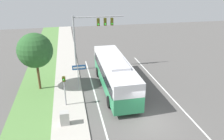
{
  "coord_description": "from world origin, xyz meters",
  "views": [
    {
      "loc": [
        -5.87,
        -13.92,
        10.59
      ],
      "look_at": [
        -1.47,
        7.08,
        1.7
      ],
      "focal_mm": 35.0,
      "sensor_mm": 36.0,
      "label": 1
    }
  ],
  "objects_px": {
    "bus": "(114,72)",
    "signal_gantry": "(91,30)",
    "street_sign": "(79,73)",
    "pedestrian_signal": "(64,86)",
    "utility_cabinet": "(65,118)"
  },
  "relations": [
    {
      "from": "pedestrian_signal",
      "to": "street_sign",
      "type": "bearing_deg",
      "value": 62.04
    },
    {
      "from": "street_sign",
      "to": "utility_cabinet",
      "type": "bearing_deg",
      "value": -105.35
    },
    {
      "from": "pedestrian_signal",
      "to": "street_sign",
      "type": "height_order",
      "value": "pedestrian_signal"
    },
    {
      "from": "signal_gantry",
      "to": "pedestrian_signal",
      "type": "bearing_deg",
      "value": -112.12
    },
    {
      "from": "bus",
      "to": "utility_cabinet",
      "type": "height_order",
      "value": "bus"
    },
    {
      "from": "signal_gantry",
      "to": "pedestrian_signal",
      "type": "xyz_separation_m",
      "value": [
        -3.46,
        -8.52,
        -2.98
      ]
    },
    {
      "from": "bus",
      "to": "signal_gantry",
      "type": "xyz_separation_m",
      "value": [
        -1.56,
        6.07,
        3.13
      ]
    },
    {
      "from": "pedestrian_signal",
      "to": "street_sign",
      "type": "distance_m",
      "value": 3.02
    },
    {
      "from": "bus",
      "to": "signal_gantry",
      "type": "distance_m",
      "value": 7.01
    },
    {
      "from": "bus",
      "to": "utility_cabinet",
      "type": "distance_m",
      "value": 7.5
    },
    {
      "from": "pedestrian_signal",
      "to": "bus",
      "type": "bearing_deg",
      "value": 26.02
    },
    {
      "from": "utility_cabinet",
      "to": "pedestrian_signal",
      "type": "bearing_deg",
      "value": 87.8
    },
    {
      "from": "street_sign",
      "to": "signal_gantry",
      "type": "bearing_deg",
      "value": 70.72
    },
    {
      "from": "signal_gantry",
      "to": "bus",
      "type": "bearing_deg",
      "value": -75.61
    },
    {
      "from": "street_sign",
      "to": "utility_cabinet",
      "type": "height_order",
      "value": "street_sign"
    }
  ]
}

